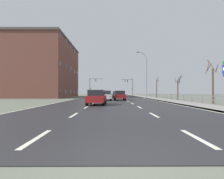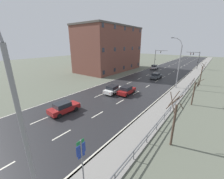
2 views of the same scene
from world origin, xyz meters
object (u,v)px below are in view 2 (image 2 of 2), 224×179
highway_sign (82,159)px  car_far_right (113,89)px  traffic_signal_right (196,57)px  car_near_right (64,107)px  street_lamp_foreground (22,133)px  traffic_signal_left (157,55)px  brick_building (109,49)px  car_far_left (154,67)px  car_distant (127,90)px  car_near_left (156,76)px  street_lamp_midground (178,64)px

highway_sign → car_far_right: (-9.40, 15.75, -1.60)m
traffic_signal_right → highway_sign: bearing=-88.4°
traffic_signal_right → car_near_right: traffic_signal_right is taller
street_lamp_foreground → highway_sign: bearing=68.8°
traffic_signal_left → brick_building: 22.20m
car_near_right → car_far_left: size_ratio=1.00×
car_distant → brick_building: bearing=133.8°
street_lamp_foreground → brick_building: size_ratio=0.46×
car_distant → traffic_signal_left: bearing=101.0°
highway_sign → street_lamp_foreground: bearing=-111.2°
car_far_right → traffic_signal_right: bearing=76.1°
traffic_signal_right → brick_building: brick_building is taller
car_far_left → car_distant: bearing=-81.6°
car_far_right → car_near_left: (2.26, 16.07, 0.00)m
car_near_right → car_near_left: same height
highway_sign → traffic_signal_right: (-1.50, 54.36, 1.78)m
street_lamp_midground → highway_sign: (0.93, -26.38, -2.57)m
traffic_signal_right → street_lamp_foreground: bearing=-89.4°
traffic_signal_left → brick_building: (-9.75, -19.73, 3.00)m
car_near_left → brick_building: 19.36m
car_near_left → street_lamp_midground: bearing=-38.7°
car_far_right → car_near_right: (-0.64, -10.25, 0.00)m
traffic_signal_left → car_near_left: bearing=-69.8°
traffic_signal_right → car_near_right: (-8.54, -48.87, -3.39)m
car_distant → street_lamp_midground: bearing=55.5°
car_near_left → car_far_left: 14.87m
highway_sign → traffic_signal_left: 56.58m
car_near_left → traffic_signal_left: bearing=112.7°
car_near_right → car_near_left: 26.48m
highway_sign → car_near_right: highway_sign is taller
car_far_right → car_near_left: size_ratio=1.00×
street_lamp_midground → car_near_left: street_lamp_midground is taller
traffic_signal_left → car_near_right: (5.41, -48.91, -3.38)m
car_near_right → brick_building: brick_building is taller
street_lamp_foreground → car_near_left: (-6.21, 34.23, -4.41)m
car_distant → car_near_left: bearing=88.6°
street_lamp_foreground → brick_building: 44.36m
street_lamp_foreground → brick_building: bearing=123.2°
highway_sign → car_far_right: size_ratio=0.90×
street_lamp_midground → car_near_left: (-6.22, 5.44, -4.18)m
traffic_signal_right → car_distant: traffic_signal_right is taller
street_lamp_midground → traffic_signal_left: 31.57m
car_far_right → brick_building: size_ratio=0.18×
traffic_signal_left → car_far_right: traffic_signal_left is taller
street_lamp_midground → car_near_right: street_lamp_midground is taller
highway_sign → car_far_left: (-12.91, 45.52, -1.60)m
street_lamp_midground → brick_building: size_ratio=0.44×
street_lamp_midground → car_distant: 12.11m
traffic_signal_left → highway_sign: bearing=-74.1°
street_lamp_midground → traffic_signal_left: size_ratio=1.58×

